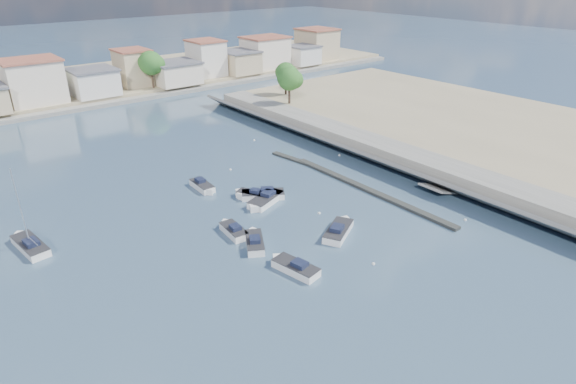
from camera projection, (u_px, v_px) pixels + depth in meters
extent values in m
plane|color=#2A3F54|center=(200.00, 141.00, 77.82)|extent=(400.00, 400.00, 0.00)
cube|color=slate|center=(407.00, 157.00, 69.08)|extent=(5.00, 90.00, 1.80)
cube|color=slate|center=(387.00, 164.00, 66.60)|extent=(4.17, 90.00, 2.86)
cube|color=gray|center=(490.00, 127.00, 81.95)|extent=(40.00, 90.00, 1.70)
cube|color=slate|center=(441.00, 189.00, 60.42)|extent=(5.31, 3.50, 1.94)
cube|color=black|center=(368.00, 190.00, 60.73)|extent=(1.00, 26.00, 0.35)
cube|color=black|center=(294.00, 159.00, 70.26)|extent=(2.00, 8.05, 0.30)
cube|color=gray|center=(89.00, 82.00, 113.94)|extent=(160.00, 40.00, 1.40)
cube|color=slate|center=(124.00, 101.00, 99.36)|extent=(160.00, 2.50, 0.80)
cube|color=beige|center=(33.00, 82.00, 92.86)|extent=(10.00, 9.00, 8.00)
cube|color=#99513D|center=(28.00, 60.00, 91.07)|extent=(10.60, 9.54, 0.35)
cube|color=silver|center=(94.00, 83.00, 99.08)|extent=(8.50, 8.50, 5.00)
cube|color=#595960|center=(91.00, 69.00, 97.93)|extent=(9.01, 9.01, 0.35)
cube|color=tan|center=(133.00, 68.00, 106.36)|extent=(6.50, 7.50, 7.50)
cube|color=#99513D|center=(131.00, 50.00, 104.67)|extent=(6.89, 7.95, 0.35)
cube|color=beige|center=(175.00, 73.00, 108.76)|extent=(9.50, 9.00, 4.50)
cube|color=#595960|center=(174.00, 62.00, 107.73)|extent=(10.07, 9.54, 0.35)
cube|color=silver|center=(206.00, 59.00, 115.83)|extent=(7.00, 8.00, 8.00)
cube|color=#99513D|center=(205.00, 41.00, 114.04)|extent=(7.42, 8.48, 0.35)
cube|color=tan|center=(239.00, 62.00, 119.64)|extent=(8.00, 9.00, 5.00)
cube|color=#595960|center=(238.00, 51.00, 118.49)|extent=(8.48, 9.54, 0.35)
cube|color=beige|center=(265.00, 53.00, 124.94)|extent=(10.50, 8.50, 7.50)
cube|color=#99513D|center=(265.00, 37.00, 123.26)|extent=(11.13, 9.01, 0.35)
cube|color=silver|center=(302.00, 55.00, 130.46)|extent=(7.50, 7.50, 4.50)
cube|color=#595960|center=(302.00, 46.00, 129.43)|extent=(7.95, 7.95, 0.35)
cube|color=tan|center=(317.00, 44.00, 136.38)|extent=(9.00, 9.50, 8.00)
cube|color=#99513D|center=(317.00, 29.00, 134.60)|extent=(9.54, 10.07, 0.35)
cylinder|color=#38281E|center=(51.00, 92.00, 96.36)|extent=(0.44, 0.44, 2.93)
sphere|color=#27561C|center=(48.00, 77.00, 95.12)|extent=(4.16, 4.16, 4.16)
sphere|color=#27561C|center=(53.00, 78.00, 95.28)|extent=(3.12, 3.12, 3.12)
sphere|color=#27561C|center=(44.00, 77.00, 94.96)|extent=(2.86, 2.86, 2.86)
cylinder|color=#38281E|center=(153.00, 80.00, 104.83)|extent=(0.44, 0.44, 3.60)
sphere|color=#27561C|center=(151.00, 63.00, 103.31)|extent=(5.12, 5.12, 5.12)
sphere|color=#27561C|center=(156.00, 64.00, 103.51)|extent=(3.84, 3.84, 3.84)
sphere|color=#27561C|center=(146.00, 62.00, 103.12)|extent=(3.52, 3.52, 3.52)
cylinder|color=#38281E|center=(209.00, 69.00, 116.16)|extent=(0.44, 0.44, 3.15)
sphere|color=#27561C|center=(208.00, 56.00, 114.83)|extent=(4.48, 4.48, 4.48)
sphere|color=#27561C|center=(213.00, 57.00, 115.01)|extent=(3.36, 3.36, 3.36)
sphere|color=#27561C|center=(205.00, 56.00, 114.67)|extent=(3.08, 3.08, 3.08)
cylinder|color=#38281E|center=(265.00, 63.00, 124.70)|extent=(0.44, 0.44, 2.70)
sphere|color=#27561C|center=(265.00, 53.00, 123.55)|extent=(3.84, 3.84, 3.84)
sphere|color=#27561C|center=(268.00, 53.00, 123.71)|extent=(2.88, 2.88, 2.88)
sphere|color=#27561C|center=(262.00, 52.00, 123.41)|extent=(2.64, 2.64, 2.64)
cylinder|color=#38281E|center=(289.00, 95.00, 91.74)|extent=(0.44, 0.44, 3.15)
sphere|color=#27561C|center=(289.00, 79.00, 90.40)|extent=(4.48, 4.48, 4.48)
sphere|color=#27561C|center=(295.00, 80.00, 90.58)|extent=(3.36, 3.36, 3.36)
sphere|color=#27561C|center=(285.00, 78.00, 90.24)|extent=(3.08, 3.08, 3.08)
cylinder|color=#38281E|center=(286.00, 87.00, 98.27)|extent=(0.44, 0.44, 2.93)
sphere|color=#27561C|center=(286.00, 73.00, 97.03)|extent=(4.16, 4.16, 4.16)
sphere|color=#27561C|center=(290.00, 74.00, 97.20)|extent=(3.12, 3.12, 3.12)
sphere|color=#27561C|center=(282.00, 72.00, 96.88)|extent=(2.86, 2.86, 2.86)
cube|color=white|center=(296.00, 269.00, 44.69)|extent=(2.61, 4.82, 1.00)
cube|color=white|center=(280.00, 261.00, 45.83)|extent=(1.76, 1.76, 1.00)
cube|color=#262628|center=(296.00, 264.00, 44.47)|extent=(2.64, 4.83, 0.08)
cube|color=#191F36|center=(300.00, 264.00, 44.11)|extent=(1.34, 1.55, 0.48)
cube|color=white|center=(234.00, 232.00, 50.86)|extent=(1.96, 4.01, 1.00)
cube|color=white|center=(227.00, 226.00, 52.11)|extent=(1.56, 1.56, 1.00)
cube|color=#262628|center=(234.00, 228.00, 50.65)|extent=(1.99, 4.01, 0.08)
cube|color=#191F36|center=(235.00, 227.00, 50.26)|extent=(1.08, 1.25, 0.48)
cube|color=white|center=(263.00, 196.00, 58.89)|extent=(5.37, 4.46, 1.00)
cube|color=white|center=(245.00, 196.00, 58.68)|extent=(1.63, 1.63, 1.00)
cube|color=#262628|center=(263.00, 192.00, 58.67)|extent=(5.39, 4.49, 0.08)
cube|color=#191F36|center=(267.00, 190.00, 58.62)|extent=(1.96, 1.86, 0.48)
cube|color=white|center=(266.00, 201.00, 57.63)|extent=(5.44, 3.64, 1.00)
cube|color=white|center=(256.00, 208.00, 55.97)|extent=(1.94, 1.94, 1.00)
cube|color=#262628|center=(266.00, 197.00, 57.42)|extent=(5.46, 3.68, 0.08)
cube|color=#191F36|center=(268.00, 193.00, 57.71)|extent=(1.86, 1.71, 0.48)
cube|color=white|center=(255.00, 244.00, 48.73)|extent=(3.60, 4.51, 1.00)
cube|color=white|center=(253.00, 235.00, 50.36)|extent=(1.45, 1.45, 1.00)
cube|color=#262628|center=(255.00, 239.00, 48.52)|extent=(3.63, 4.53, 0.08)
cube|color=#191F36|center=(255.00, 240.00, 48.03)|extent=(1.54, 1.63, 0.48)
cube|color=white|center=(253.00, 196.00, 58.79)|extent=(3.15, 4.11, 1.00)
cube|color=white|center=(241.00, 194.00, 59.37)|extent=(1.36, 1.36, 1.00)
cube|color=#262628|center=(253.00, 192.00, 58.57)|extent=(3.17, 4.12, 0.08)
cube|color=#191F36|center=(255.00, 191.00, 58.33)|extent=(1.38, 1.46, 0.48)
cube|color=white|center=(202.00, 187.00, 61.26)|extent=(1.76, 4.24, 1.00)
cube|color=white|center=(209.00, 191.00, 59.96)|extent=(1.57, 1.57, 1.00)
cube|color=#262628|center=(202.00, 183.00, 61.05)|extent=(1.79, 4.24, 0.08)
cube|color=#191F36|center=(200.00, 180.00, 61.25)|extent=(1.03, 1.29, 0.48)
cube|color=white|center=(338.00, 232.00, 50.82)|extent=(5.28, 4.04, 1.00)
cube|color=white|center=(344.00, 223.00, 52.59)|extent=(1.71, 1.71, 1.00)
cube|color=#262628|center=(338.00, 228.00, 50.61)|extent=(5.30, 4.07, 0.08)
cube|color=#191F36|center=(337.00, 228.00, 50.09)|extent=(1.88, 1.76, 0.48)
cube|color=white|center=(31.00, 247.00, 48.20)|extent=(2.57, 5.83, 1.00)
cube|color=white|center=(21.00, 238.00, 49.75)|extent=(1.87, 1.87, 1.00)
cube|color=#262628|center=(30.00, 242.00, 47.99)|extent=(2.61, 5.84, 0.08)
cube|color=#191F36|center=(31.00, 242.00, 47.54)|extent=(1.37, 1.82, 0.48)
cylinder|color=silver|center=(20.00, 207.00, 46.28)|extent=(0.12, 0.12, 8.00)
cylinder|color=silver|center=(33.00, 241.00, 46.94)|extent=(0.38, 2.39, 0.08)
sphere|color=white|center=(465.00, 220.00, 53.76)|extent=(0.33, 0.33, 0.33)
sphere|color=white|center=(319.00, 213.00, 55.22)|extent=(0.33, 0.33, 0.33)
sphere|color=white|center=(373.00, 264.00, 45.86)|extent=(0.33, 0.33, 0.33)
sphere|color=white|center=(339.00, 155.00, 72.02)|extent=(0.33, 0.33, 0.33)
sphere|color=white|center=(230.00, 170.00, 66.97)|extent=(0.33, 0.33, 0.33)
sphere|color=white|center=(254.00, 140.00, 78.13)|extent=(0.33, 0.33, 0.33)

